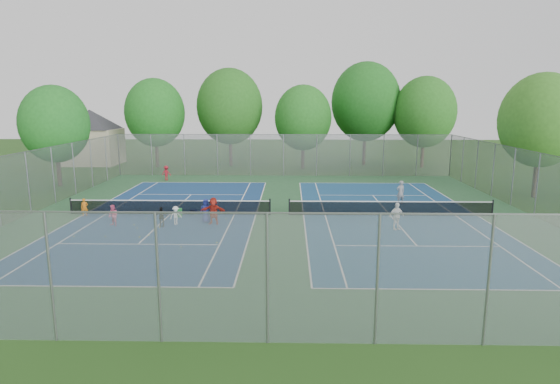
{
  "coord_description": "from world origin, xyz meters",
  "views": [
    {
      "loc": [
        0.66,
        -28.88,
        7.11
      ],
      "look_at": [
        0.0,
        1.0,
        1.3
      ],
      "focal_mm": 30.0,
      "sensor_mm": 36.0,
      "label": 1
    }
  ],
  "objects_px": {
    "net_left": "(170,208)",
    "net_right": "(390,209)",
    "ball_crate": "(193,211)",
    "instructor": "(400,192)",
    "ball_hopper": "(179,213)"
  },
  "relations": [
    {
      "from": "net_left",
      "to": "ball_hopper",
      "type": "bearing_deg",
      "value": -43.19
    },
    {
      "from": "ball_crate",
      "to": "instructor",
      "type": "distance_m",
      "value": 14.31
    },
    {
      "from": "net_left",
      "to": "instructor",
      "type": "relative_size",
      "value": 7.64
    },
    {
      "from": "net_right",
      "to": "ball_crate",
      "type": "distance_m",
      "value": 12.59
    },
    {
      "from": "ball_hopper",
      "to": "instructor",
      "type": "height_order",
      "value": "instructor"
    },
    {
      "from": "ball_crate",
      "to": "net_left",
      "type": "bearing_deg",
      "value": -167.9
    },
    {
      "from": "net_left",
      "to": "instructor",
      "type": "height_order",
      "value": "instructor"
    },
    {
      "from": "net_left",
      "to": "net_right",
      "type": "relative_size",
      "value": 1.0
    },
    {
      "from": "net_right",
      "to": "ball_crate",
      "type": "relative_size",
      "value": 40.26
    },
    {
      "from": "net_left",
      "to": "net_right",
      "type": "xyz_separation_m",
      "value": [
        14.0,
        0.0,
        0.0
      ]
    },
    {
      "from": "net_right",
      "to": "instructor",
      "type": "xyz_separation_m",
      "value": [
        1.38,
        3.37,
        0.39
      ]
    },
    {
      "from": "ball_crate",
      "to": "instructor",
      "type": "height_order",
      "value": "instructor"
    },
    {
      "from": "ball_hopper",
      "to": "instructor",
      "type": "bearing_deg",
      "value": 15.44
    },
    {
      "from": "net_left",
      "to": "ball_crate",
      "type": "height_order",
      "value": "net_left"
    },
    {
      "from": "ball_crate",
      "to": "instructor",
      "type": "xyz_separation_m",
      "value": [
        13.96,
        3.06,
        0.7
      ]
    }
  ]
}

